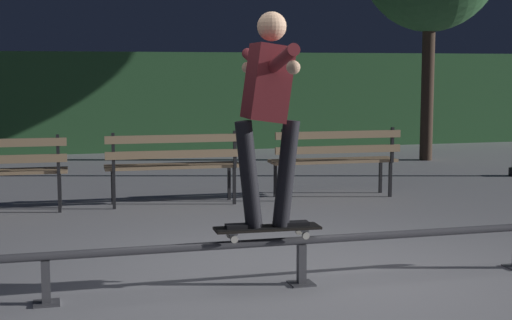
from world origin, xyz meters
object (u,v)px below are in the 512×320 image
(skateboarder, at_px, (268,101))
(park_bench_left_center, at_px, (174,160))
(park_bench_right_center, at_px, (335,155))
(skateboard, at_px, (267,229))
(grind_rail, at_px, (302,247))

(skateboarder, relative_size, park_bench_left_center, 0.97)
(park_bench_left_center, relative_size, park_bench_right_center, 1.00)
(skateboard, bearing_deg, grind_rail, 0.00)
(skateboarder, relative_size, park_bench_right_center, 0.97)
(skateboarder, distance_m, park_bench_right_center, 4.14)
(skateboard, xyz_separation_m, park_bench_right_center, (1.91, 3.58, 0.10))
(park_bench_right_center, bearing_deg, park_bench_left_center, 180.00)
(skateboard, bearing_deg, skateboarder, -1.99)
(skateboard, relative_size, park_bench_left_center, 0.49)
(grind_rail, relative_size, skateboard, 5.51)
(grind_rail, xyz_separation_m, skateboarder, (-0.26, -0.00, 1.09))
(skateboard, bearing_deg, park_bench_right_center, 61.86)
(skateboarder, xyz_separation_m, park_bench_left_center, (-0.10, 3.58, -0.84))
(skateboard, height_order, park_bench_left_center, park_bench_left_center)
(skateboard, distance_m, park_bench_right_center, 4.06)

